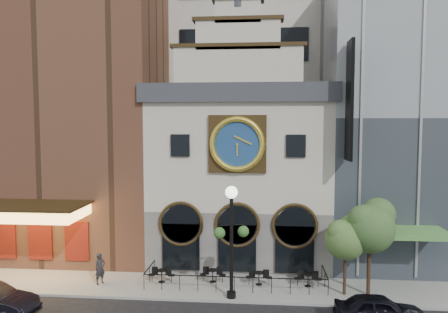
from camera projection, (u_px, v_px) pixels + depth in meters
name	position (u px, v px, depth m)	size (l,w,h in m)	color
ground	(233.00, 303.00, 23.87)	(120.00, 120.00, 0.00)	black
sidewalk	(236.00, 285.00, 26.34)	(44.00, 5.00, 0.15)	gray
clock_building	(240.00, 167.00, 31.12)	(12.60, 8.78, 18.65)	#605E5B
theater_building	(75.00, 88.00, 33.91)	(14.00, 15.60, 25.00)	brown
retail_building	(419.00, 119.00, 31.88)	(14.00, 14.40, 20.00)	gray
office_tower	(247.00, 18.00, 42.19)	(20.00, 16.00, 40.00)	#BCB7AA
cafe_railing	(236.00, 277.00, 26.30)	(10.60, 2.60, 0.90)	black
bistro_0	(162.00, 275.00, 26.61)	(1.58, 0.68, 0.90)	black
bistro_1	(213.00, 274.00, 26.65)	(1.58, 0.68, 0.90)	black
bistro_2	(259.00, 277.00, 26.19)	(1.58, 0.68, 0.90)	black
bistro_3	(308.00, 279.00, 25.93)	(1.58, 0.68, 0.90)	black
car_right	(380.00, 310.00, 21.31)	(1.75, 4.34, 1.48)	black
pedestrian	(100.00, 268.00, 26.31)	(0.69, 0.45, 1.88)	#222127
lamppost	(231.00, 229.00, 23.98)	(1.92, 1.12, 6.27)	black
tree_left	(371.00, 224.00, 24.41)	(2.86, 2.75, 5.51)	#382619
tree_right	(346.00, 236.00, 24.52)	(2.38, 2.29, 4.58)	#382619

